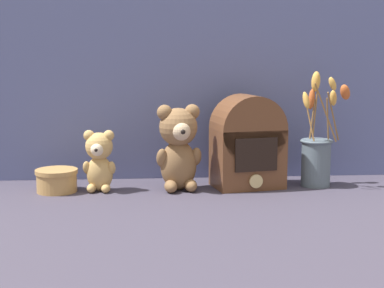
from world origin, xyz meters
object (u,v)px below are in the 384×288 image
(teddy_bear_large, at_px, (179,146))
(vintage_radio, at_px, (248,142))
(flower_vase, at_px, (317,153))
(decorative_tin_tall, at_px, (57,180))
(teddy_bear_medium, at_px, (99,160))

(teddy_bear_large, height_order, vintage_radio, vintage_radio)
(flower_vase, bearing_deg, vintage_radio, 178.45)
(vintage_radio, distance_m, decorative_tin_tall, 0.53)
(teddy_bear_large, height_order, decorative_tin_tall, teddy_bear_large)
(vintage_radio, height_order, decorative_tin_tall, vintage_radio)
(teddy_bear_medium, distance_m, vintage_radio, 0.41)
(teddy_bear_large, xyz_separation_m, vintage_radio, (0.19, 0.02, 0.00))
(flower_vase, bearing_deg, decorative_tin_tall, -178.78)
(decorative_tin_tall, bearing_deg, teddy_bear_large, -0.67)
(teddy_bear_large, xyz_separation_m, teddy_bear_medium, (-0.21, 0.00, -0.03))
(teddy_bear_large, bearing_deg, teddy_bear_medium, 179.44)
(decorative_tin_tall, bearing_deg, vintage_radio, 2.25)
(decorative_tin_tall, bearing_deg, flower_vase, 1.22)
(flower_vase, relative_size, vintage_radio, 1.25)
(teddy_bear_large, distance_m, teddy_bear_medium, 0.22)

